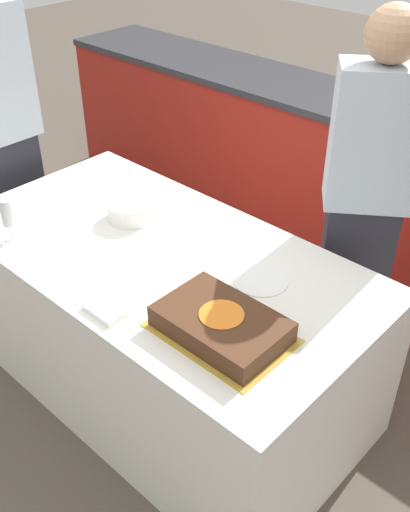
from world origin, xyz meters
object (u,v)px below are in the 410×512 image
at_px(wine_glass, 8,213).
at_px(cake, 221,324).
at_px(person_cutting_cake, 364,205).
at_px(person_seated_left, 0,136).
at_px(plate_stack, 131,210).

bearing_deg(wine_glass, cake, 8.52).
bearing_deg(person_cutting_cake, person_seated_left, -12.46).
xyz_separation_m(cake, person_seated_left, (-1.60, 0.19, 0.13)).
height_order(cake, wine_glass, wine_glass).
bearing_deg(person_seated_left, plate_stack, -82.99).
xyz_separation_m(cake, plate_stack, (-0.77, 0.29, 0.00)).
relative_size(cake, wine_glass, 2.49).
relative_size(plate_stack, person_cutting_cake, 0.12).
xyz_separation_m(cake, person_cutting_cake, (-0.00, 0.87, 0.08)).
height_order(plate_stack, wine_glass, wine_glass).
bearing_deg(person_cutting_cake, cake, 54.28).
relative_size(cake, plate_stack, 2.25).
bearing_deg(person_seated_left, person_cutting_cake, -66.74).
height_order(wine_glass, person_cutting_cake, person_cutting_cake).
distance_m(cake, wine_glass, 1.02).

